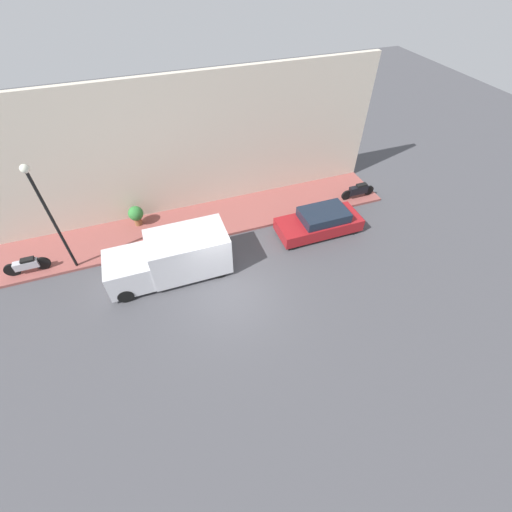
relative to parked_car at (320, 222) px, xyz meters
name	(u,v)px	position (x,y,z in m)	size (l,w,h in m)	color
ground_plane	(232,295)	(-2.46, 5.31, -0.60)	(60.00, 60.00, 0.00)	#47474C
sidewalk	(204,221)	(2.64, 5.31, -0.53)	(2.93, 19.59, 0.13)	#934C47
building_facade	(189,148)	(4.25, 5.31, 2.79)	(0.30, 19.59, 6.78)	beige
parked_car	(320,222)	(0.00, 0.00, 0.00)	(1.71, 4.17, 1.25)	maroon
delivery_van	(171,257)	(-0.43, 7.39, 0.42)	(1.99, 5.16, 2.02)	silver
scooter_silver	(27,265)	(1.68, 13.40, -0.04)	(0.30, 1.86, 0.76)	#B7B7BF
motorcycle_red	(183,231)	(1.68, 6.54, -0.04)	(0.30, 1.92, 0.77)	#B21E1E
motorcycle_black	(358,190)	(1.78, -3.30, -0.03)	(0.30, 2.00, 0.81)	black
streetlamp	(45,207)	(1.42, 11.49, 2.83)	(0.33, 0.33, 5.12)	black
potted_plant	(136,214)	(3.44, 8.52, 0.17)	(0.74, 0.74, 1.06)	brown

